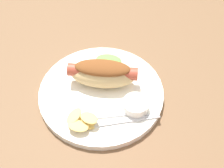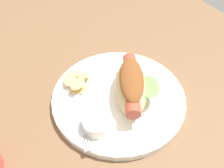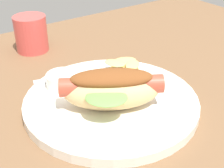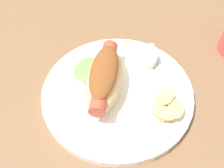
{
  "view_description": "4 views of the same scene",
  "coord_description": "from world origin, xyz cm",
  "px_view_note": "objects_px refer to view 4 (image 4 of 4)",
  "views": [
    {
      "loc": [
        15.78,
        42.73,
        56.04
      ],
      "look_at": [
        -2.04,
        4.2,
        4.54
      ],
      "focal_mm": 49.21,
      "sensor_mm": 36.0,
      "label": 1
    },
    {
      "loc": [
        -26.97,
        20.07,
        39.58
      ],
      "look_at": [
        -0.02,
        4.43,
        5.88
      ],
      "focal_mm": 37.43,
      "sensor_mm": 36.0,
      "label": 2
    },
    {
      "loc": [
        -24.69,
        -32.61,
        29.53
      ],
      "look_at": [
        -0.86,
        1.33,
        5.18
      ],
      "focal_mm": 50.92,
      "sensor_mm": 36.0,
      "label": 3
    },
    {
      "loc": [
        27.09,
        -9.42,
        41.85
      ],
      "look_at": [
        1.53,
        1.06,
        6.3
      ],
      "focal_mm": 43.06,
      "sensor_mm": 36.0,
      "label": 4
    }
  ],
  "objects_px": {
    "fork": "(160,75)",
    "chips_pile": "(166,106)",
    "plate": "(117,93)",
    "knife": "(152,81)",
    "hot_dog": "(104,77)",
    "sauce_ramekin": "(143,58)"
  },
  "relations": [
    {
      "from": "fork",
      "to": "chips_pile",
      "type": "bearing_deg",
      "value": 173.49
    },
    {
      "from": "plate",
      "to": "sauce_ramekin",
      "type": "relative_size",
      "value": 5.1
    },
    {
      "from": "sauce_ramekin",
      "to": "knife",
      "type": "relative_size",
      "value": 0.41
    },
    {
      "from": "plate",
      "to": "sauce_ramekin",
      "type": "bearing_deg",
      "value": 121.19
    },
    {
      "from": "knife",
      "to": "chips_pile",
      "type": "xyz_separation_m",
      "value": [
        0.07,
        -0.01,
        0.01
      ]
    },
    {
      "from": "fork",
      "to": "knife",
      "type": "height_order",
      "value": "same"
    },
    {
      "from": "plate",
      "to": "fork",
      "type": "height_order",
      "value": "fork"
    },
    {
      "from": "fork",
      "to": "knife",
      "type": "bearing_deg",
      "value": 125.03
    },
    {
      "from": "chips_pile",
      "to": "hot_dog",
      "type": "bearing_deg",
      "value": -135.73
    },
    {
      "from": "fork",
      "to": "chips_pile",
      "type": "relative_size",
      "value": 2.1
    },
    {
      "from": "hot_dog",
      "to": "knife",
      "type": "distance_m",
      "value": 0.1
    },
    {
      "from": "sauce_ramekin",
      "to": "fork",
      "type": "xyz_separation_m",
      "value": [
        0.04,
        0.02,
        -0.01
      ]
    },
    {
      "from": "fork",
      "to": "chips_pile",
      "type": "xyz_separation_m",
      "value": [
        0.07,
        -0.03,
        0.01
      ]
    },
    {
      "from": "plate",
      "to": "knife",
      "type": "bearing_deg",
      "value": 85.07
    },
    {
      "from": "plate",
      "to": "sauce_ramekin",
      "type": "height_order",
      "value": "sauce_ramekin"
    },
    {
      "from": "hot_dog",
      "to": "chips_pile",
      "type": "xyz_separation_m",
      "value": [
        0.09,
        0.08,
        -0.02
      ]
    },
    {
      "from": "fork",
      "to": "knife",
      "type": "distance_m",
      "value": 0.02
    },
    {
      "from": "fork",
      "to": "chips_pile",
      "type": "distance_m",
      "value": 0.08
    },
    {
      "from": "hot_dog",
      "to": "chips_pile",
      "type": "relative_size",
      "value": 2.05
    },
    {
      "from": "chips_pile",
      "to": "knife",
      "type": "bearing_deg",
      "value": 172.61
    },
    {
      "from": "chips_pile",
      "to": "fork",
      "type": "bearing_deg",
      "value": 158.4
    },
    {
      "from": "chips_pile",
      "to": "plate",
      "type": "bearing_deg",
      "value": -139.51
    }
  ]
}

